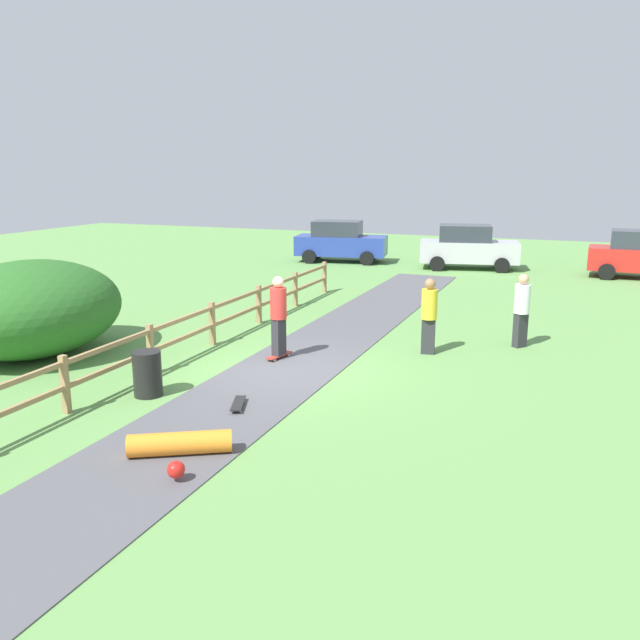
{
  "coord_description": "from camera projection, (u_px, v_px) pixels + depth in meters",
  "views": [
    {
      "loc": [
        5.96,
        -12.73,
        4.42
      ],
      "look_at": [
        0.49,
        0.87,
        1.0
      ],
      "focal_mm": 37.15,
      "sensor_mm": 36.0,
      "label": 1
    }
  ],
  "objects": [
    {
      "name": "parked_car_blue",
      "position": [
        340.0,
        241.0,
        31.09
      ],
      "size": [
        4.42,
        2.52,
        1.92
      ],
      "color": "#283D99",
      "rests_on": "ground_plane"
    },
    {
      "name": "bush_large",
      "position": [
        31.0,
        308.0,
        15.66
      ],
      "size": [
        3.81,
        4.58,
        2.26
      ],
      "primitive_type": "ellipsoid",
      "color": "#286023",
      "rests_on": "ground_plane"
    },
    {
      "name": "parked_car_silver",
      "position": [
        468.0,
        247.0,
        28.92
      ],
      "size": [
        4.46,
        2.63,
        1.92
      ],
      "color": "#B7B7BC",
      "rests_on": "ground_plane"
    },
    {
      "name": "skater_riding",
      "position": [
        278.0,
        313.0,
        15.28
      ],
      "size": [
        0.45,
        0.82,
        1.94
      ],
      "color": "#B23326",
      "rests_on": "asphalt_path"
    },
    {
      "name": "asphalt_path",
      "position": [
        285.0,
        370.0,
        14.66
      ],
      "size": [
        2.4,
        28.0,
        0.02
      ],
      "primitive_type": "cube",
      "color": "#515156",
      "rests_on": "ground_plane"
    },
    {
      "name": "trash_bin",
      "position": [
        147.0,
        374.0,
        12.96
      ],
      "size": [
        0.56,
        0.56,
        0.9
      ],
      "primitive_type": "cylinder",
      "color": "black",
      "rests_on": "ground_plane"
    },
    {
      "name": "skater_fallen",
      "position": [
        180.0,
        445.0,
        10.24
      ],
      "size": [
        1.57,
        1.48,
        0.36
      ],
      "color": "orange",
      "rests_on": "asphalt_path"
    },
    {
      "name": "wooden_fence",
      "position": [
        183.0,
        330.0,
        15.46
      ],
      "size": [
        0.12,
        18.12,
        1.1
      ],
      "color": "#997A51",
      "rests_on": "ground_plane"
    },
    {
      "name": "bystander_yellow",
      "position": [
        429.0,
        312.0,
        15.75
      ],
      "size": [
        0.44,
        0.44,
        1.84
      ],
      "color": "#2D2D33",
      "rests_on": "ground_plane"
    },
    {
      "name": "bystander_white",
      "position": [
        522.0,
        307.0,
        16.33
      ],
      "size": [
        0.53,
        0.53,
        1.85
      ],
      "color": "#2D2D33",
      "rests_on": "ground_plane"
    },
    {
      "name": "skateboard_loose",
      "position": [
        238.0,
        403.0,
        12.36
      ],
      "size": [
        0.48,
        0.82,
        0.08
      ],
      "color": "black",
      "rests_on": "asphalt_path"
    },
    {
      "name": "ground_plane",
      "position": [
        285.0,
        370.0,
        14.67
      ],
      "size": [
        60.0,
        60.0,
        0.0
      ],
      "primitive_type": "plane",
      "color": "#60934C"
    }
  ]
}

